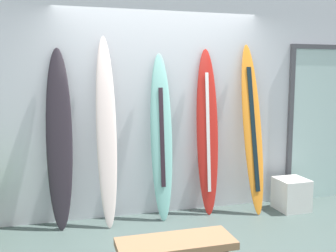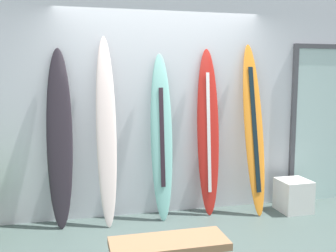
{
  "view_description": "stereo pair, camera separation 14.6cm",
  "coord_description": "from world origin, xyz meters",
  "px_view_note": "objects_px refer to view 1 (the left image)",
  "views": [
    {
      "loc": [
        -1.18,
        -3.37,
        1.72
      ],
      "look_at": [
        0.03,
        0.95,
        1.14
      ],
      "focal_mm": 41.13,
      "sensor_mm": 36.0,
      "label": 1
    },
    {
      "loc": [
        -1.04,
        -3.41,
        1.72
      ],
      "look_at": [
        0.03,
        0.95,
        1.14
      ],
      "focal_mm": 41.13,
      "sensor_mm": 36.0,
      "label": 2
    }
  ],
  "objects_px": {
    "surfboard_ivory": "(106,132)",
    "surfboard_crimson": "(207,132)",
    "surfboard_sunset": "(252,130)",
    "surfboard_charcoal": "(59,140)",
    "surfboard_seafoam": "(161,138)",
    "glass_door": "(323,120)",
    "bench": "(176,247)",
    "display_block_left": "(291,194)"
  },
  "relations": [
    {
      "from": "surfboard_ivory",
      "to": "surfboard_crimson",
      "type": "xyz_separation_m",
      "value": [
        1.25,
        0.05,
        -0.06
      ]
    },
    {
      "from": "surfboard_crimson",
      "to": "surfboard_sunset",
      "type": "bearing_deg",
      "value": -8.63
    },
    {
      "from": "surfboard_crimson",
      "to": "surfboard_charcoal",
      "type": "bearing_deg",
      "value": -179.73
    },
    {
      "from": "surfboard_charcoal",
      "to": "surfboard_seafoam",
      "type": "relative_size",
      "value": 1.02
    },
    {
      "from": "surfboard_crimson",
      "to": "glass_door",
      "type": "relative_size",
      "value": 0.96
    },
    {
      "from": "glass_door",
      "to": "bench",
      "type": "relative_size",
      "value": 2.33
    },
    {
      "from": "surfboard_charcoal",
      "to": "display_block_left",
      "type": "distance_m",
      "value": 2.98
    },
    {
      "from": "surfboard_charcoal",
      "to": "display_block_left",
      "type": "relative_size",
      "value": 5.01
    },
    {
      "from": "bench",
      "to": "surfboard_sunset",
      "type": "bearing_deg",
      "value": 46.92
    },
    {
      "from": "bench",
      "to": "surfboard_charcoal",
      "type": "bearing_deg",
      "value": 117.06
    },
    {
      "from": "surfboard_ivory",
      "to": "surfboard_sunset",
      "type": "relative_size",
      "value": 1.02
    },
    {
      "from": "surfboard_crimson",
      "to": "surfboard_sunset",
      "type": "xyz_separation_m",
      "value": [
        0.57,
        -0.09,
        0.02
      ]
    },
    {
      "from": "surfboard_seafoam",
      "to": "bench",
      "type": "xyz_separation_m",
      "value": [
        -0.32,
        -1.65,
        -0.59
      ]
    },
    {
      "from": "bench",
      "to": "surfboard_crimson",
      "type": "bearing_deg",
      "value": 61.39
    },
    {
      "from": "surfboard_ivory",
      "to": "bench",
      "type": "xyz_separation_m",
      "value": [
        0.33,
        -1.63,
        -0.69
      ]
    },
    {
      "from": "surfboard_charcoal",
      "to": "surfboard_ivory",
      "type": "distance_m",
      "value": 0.53
    },
    {
      "from": "surfboard_crimson",
      "to": "display_block_left",
      "type": "relative_size",
      "value": 5.06
    },
    {
      "from": "glass_door",
      "to": "surfboard_seafoam",
      "type": "bearing_deg",
      "value": -175.9
    },
    {
      "from": "surfboard_seafoam",
      "to": "display_block_left",
      "type": "height_order",
      "value": "surfboard_seafoam"
    },
    {
      "from": "surfboard_seafoam",
      "to": "surfboard_crimson",
      "type": "xyz_separation_m",
      "value": [
        0.6,
        0.03,
        0.05
      ]
    },
    {
      "from": "surfboard_seafoam",
      "to": "surfboard_crimson",
      "type": "height_order",
      "value": "surfboard_crimson"
    },
    {
      "from": "surfboard_sunset",
      "to": "surfboard_crimson",
      "type": "bearing_deg",
      "value": 171.37
    },
    {
      "from": "surfboard_crimson",
      "to": "display_block_left",
      "type": "distance_m",
      "value": 1.39
    },
    {
      "from": "surfboard_charcoal",
      "to": "surfboard_sunset",
      "type": "relative_size",
      "value": 0.96
    },
    {
      "from": "surfboard_seafoam",
      "to": "surfboard_charcoal",
      "type": "bearing_deg",
      "value": 179.01
    },
    {
      "from": "glass_door",
      "to": "bench",
      "type": "bearing_deg",
      "value": -145.95
    },
    {
      "from": "surfboard_crimson",
      "to": "surfboard_sunset",
      "type": "height_order",
      "value": "surfboard_sunset"
    },
    {
      "from": "surfboard_charcoal",
      "to": "surfboard_ivory",
      "type": "bearing_deg",
      "value": -5.0
    },
    {
      "from": "surfboard_ivory",
      "to": "surfboard_crimson",
      "type": "height_order",
      "value": "surfboard_ivory"
    },
    {
      "from": "display_block_left",
      "to": "surfboard_seafoam",
      "type": "bearing_deg",
      "value": 174.04
    },
    {
      "from": "surfboard_ivory",
      "to": "surfboard_seafoam",
      "type": "relative_size",
      "value": 1.09
    },
    {
      "from": "surfboard_sunset",
      "to": "surfboard_charcoal",
      "type": "bearing_deg",
      "value": 178.08
    },
    {
      "from": "surfboard_charcoal",
      "to": "bench",
      "type": "distance_m",
      "value": 1.97
    },
    {
      "from": "surfboard_ivory",
      "to": "bench",
      "type": "relative_size",
      "value": 2.36
    },
    {
      "from": "surfboard_sunset",
      "to": "display_block_left",
      "type": "bearing_deg",
      "value": -12.77
    },
    {
      "from": "surfboard_ivory",
      "to": "surfboard_seafoam",
      "type": "xyz_separation_m",
      "value": [
        0.65,
        0.03,
        -0.11
      ]
    },
    {
      "from": "glass_door",
      "to": "display_block_left",
      "type": "bearing_deg",
      "value": -153.16
    },
    {
      "from": "surfboard_crimson",
      "to": "bench",
      "type": "relative_size",
      "value": 2.23
    },
    {
      "from": "display_block_left",
      "to": "surfboard_sunset",
      "type": "bearing_deg",
      "value": 167.23
    },
    {
      "from": "surfboard_charcoal",
      "to": "bench",
      "type": "relative_size",
      "value": 2.21
    },
    {
      "from": "surfboard_crimson",
      "to": "bench",
      "type": "bearing_deg",
      "value": -118.61
    },
    {
      "from": "display_block_left",
      "to": "glass_door",
      "type": "height_order",
      "value": "glass_door"
    }
  ]
}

